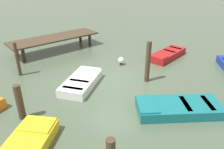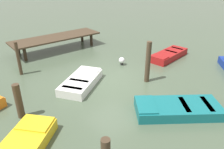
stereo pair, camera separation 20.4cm
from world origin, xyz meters
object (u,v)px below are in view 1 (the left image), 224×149
(dock_segment, at_px, (55,39))
(rowboat_red, at_px, (167,55))
(mooring_piling_center, at_px, (20,102))
(marker_buoy, at_px, (121,60))
(rowboat_white, at_px, (81,82))
(mooring_piling_far_right, at_px, (17,59))
(mooring_piling_near_right, at_px, (148,62))
(rowboat_teal, at_px, (178,107))

(dock_segment, relative_size, rowboat_red, 1.99)
(mooring_piling_center, bearing_deg, marker_buoy, 10.35)
(marker_buoy, bearing_deg, rowboat_red, -20.92)
(mooring_piling_center, bearing_deg, rowboat_white, 10.73)
(mooring_piling_far_right, distance_m, mooring_piling_center, 4.08)
(rowboat_white, relative_size, mooring_piling_center, 2.07)
(mooring_piling_far_right, relative_size, mooring_piling_center, 1.29)
(rowboat_red, relative_size, marker_buoy, 6.51)
(rowboat_red, bearing_deg, rowboat_white, -11.31)
(dock_segment, distance_m, mooring_piling_center, 7.84)
(dock_segment, distance_m, mooring_piling_near_right, 7.43)
(mooring_piling_near_right, bearing_deg, mooring_piling_center, 168.62)
(rowboat_white, distance_m, rowboat_teal, 4.67)
(rowboat_teal, distance_m, marker_buoy, 5.25)
(rowboat_red, bearing_deg, mooring_piling_far_right, -31.26)
(rowboat_teal, height_order, mooring_piling_center, mooring_piling_center)
(mooring_piling_far_right, height_order, mooring_piling_center, mooring_piling_far_right)
(dock_segment, bearing_deg, rowboat_teal, -88.30)
(mooring_piling_far_right, distance_m, marker_buoy, 5.71)
(dock_segment, bearing_deg, mooring_piling_far_right, -143.62)
(rowboat_teal, bearing_deg, dock_segment, -51.88)
(mooring_piling_near_right, relative_size, marker_buoy, 4.37)
(dock_segment, xyz_separation_m, mooring_piling_near_right, (1.08, -7.34, 0.20))
(rowboat_white, height_order, mooring_piling_near_right, mooring_piling_near_right)
(rowboat_red, xyz_separation_m, rowboat_white, (-6.30, 0.58, 0.00))
(rowboat_red, height_order, rowboat_teal, same)
(rowboat_white, xyz_separation_m, mooring_piling_far_right, (-1.75, 3.21, 0.70))
(rowboat_red, height_order, mooring_piling_near_right, mooring_piling_near_right)
(rowboat_teal, distance_m, mooring_piling_center, 6.11)
(rowboat_teal, xyz_separation_m, mooring_piling_center, (-4.76, 3.79, 0.49))
(dock_segment, bearing_deg, marker_buoy, -70.11)
(mooring_piling_center, xyz_separation_m, marker_buoy, (6.44, 1.18, -0.43))
(rowboat_white, xyz_separation_m, mooring_piling_center, (-3.17, -0.60, 0.49))
(rowboat_red, xyz_separation_m, rowboat_teal, (-4.71, -3.81, -0.00))
(rowboat_red, distance_m, mooring_piling_near_right, 3.82)
(rowboat_teal, relative_size, mooring_piling_far_right, 1.88)
(mooring_piling_near_right, xyz_separation_m, marker_buoy, (0.49, 2.37, -0.76))
(marker_buoy, bearing_deg, mooring_piling_near_right, -101.68)
(rowboat_red, relative_size, mooring_piling_far_right, 1.71)
(rowboat_teal, bearing_deg, mooring_piling_far_right, -27.57)
(rowboat_red, height_order, mooring_piling_center, mooring_piling_center)
(mooring_piling_center, height_order, mooring_piling_near_right, mooring_piling_near_right)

